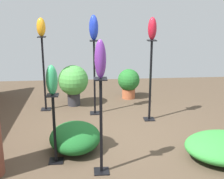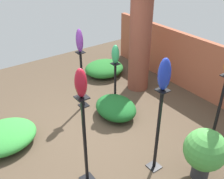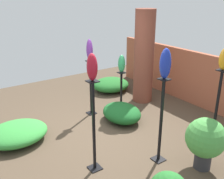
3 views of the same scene
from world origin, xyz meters
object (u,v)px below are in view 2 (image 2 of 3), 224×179
at_px(pedestal_cobalt, 157,135).
at_px(pedestal_jade, 115,86).
at_px(potted_plant_mid_left, 205,151).
at_px(pedestal_violet, 82,82).
at_px(brick_pillar, 140,43).
at_px(art_vase_cobalt, 164,74).
at_px(art_vase_jade, 115,54).
at_px(art_vase_violet, 80,41).
at_px(art_vase_ruby, 81,83).
at_px(pedestal_ruby, 85,145).
at_px(pedestal_amber, 216,120).

distance_m(pedestal_cobalt, pedestal_jade, 2.01).
bearing_deg(pedestal_jade, potted_plant_mid_left, -3.94).
bearing_deg(pedestal_jade, pedestal_violet, -117.87).
height_order(brick_pillar, pedestal_cobalt, brick_pillar).
bearing_deg(potted_plant_mid_left, art_vase_cobalt, -141.88).
bearing_deg(art_vase_cobalt, art_vase_jade, 162.25).
xyz_separation_m(pedestal_violet, art_vase_violet, (0.00, 0.00, 0.93)).
relative_size(art_vase_violet, art_vase_ruby, 1.17).
relative_size(art_vase_cobalt, art_vase_jade, 1.17).
bearing_deg(pedestal_jade, art_vase_cobalt, -17.75).
xyz_separation_m(pedestal_ruby, art_vase_violet, (-1.81, 1.00, 0.82)).
bearing_deg(pedestal_amber, art_vase_cobalt, -107.33).
bearing_deg(pedestal_amber, pedestal_cobalt, -107.33).
xyz_separation_m(art_vase_violet, potted_plant_mid_left, (2.79, 0.46, -0.99)).
distance_m(pedestal_amber, pedestal_ruby, 2.16).
height_order(pedestal_amber, art_vase_ruby, art_vase_ruby).
distance_m(pedestal_jade, art_vase_violet, 1.28).
bearing_deg(pedestal_violet, potted_plant_mid_left, 9.30).
distance_m(pedestal_jade, pedestal_ruby, 2.21).
height_order(pedestal_ruby, art_vase_ruby, art_vase_ruby).
xyz_separation_m(brick_pillar, pedestal_cobalt, (2.16, -1.50, -0.49)).
distance_m(pedestal_cobalt, pedestal_ruby, 1.10).
distance_m(pedestal_amber, art_vase_ruby, 2.38).
relative_size(pedestal_violet, pedestal_cobalt, 0.87).
bearing_deg(potted_plant_mid_left, brick_pillar, 158.64).
bearing_deg(pedestal_violet, pedestal_cobalt, 0.45).
distance_m(art_vase_violet, art_vase_cobalt, 2.24).
relative_size(pedestal_violet, art_vase_violet, 2.71).
height_order(brick_pillar, potted_plant_mid_left, brick_pillar).
xyz_separation_m(pedestal_cobalt, art_vase_violet, (-2.23, -0.02, 0.84)).
distance_m(pedestal_ruby, art_vase_ruby, 1.01).
relative_size(pedestal_cobalt, art_vase_ruby, 3.64).
bearing_deg(potted_plant_mid_left, pedestal_jade, 176.06).
bearing_deg(art_vase_violet, brick_pillar, 87.54).
height_order(pedestal_violet, potted_plant_mid_left, pedestal_violet).
distance_m(pedestal_cobalt, art_vase_violet, 2.38).
bearing_deg(art_vase_ruby, potted_plant_mid_left, 56.17).
height_order(pedestal_cobalt, art_vase_ruby, art_vase_ruby).
bearing_deg(art_vase_jade, pedestal_jade, 45.00).
relative_size(pedestal_jade, pedestal_ruby, 0.65).
bearing_deg(pedestal_cobalt, pedestal_amber, 72.67).
bearing_deg(art_vase_ruby, brick_pillar, 124.66).
height_order(pedestal_cobalt, pedestal_ruby, pedestal_ruby).
relative_size(brick_pillar, art_vase_cobalt, 4.95).
xyz_separation_m(pedestal_ruby, art_vase_jade, (-1.48, 1.63, 0.49)).
bearing_deg(pedestal_jade, pedestal_cobalt, -17.75).
bearing_deg(art_vase_violet, pedestal_amber, 22.00).
bearing_deg(art_vase_violet, art_vase_cobalt, 0.45).
xyz_separation_m(pedestal_cobalt, pedestal_ruby, (-0.42, -1.02, 0.02)).
relative_size(pedestal_amber, pedestal_ruby, 1.00).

